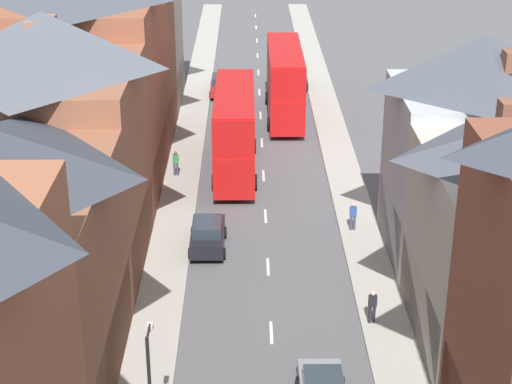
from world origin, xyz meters
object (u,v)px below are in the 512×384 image
(pedestrian_mid_left, at_px, (372,305))
(pedestrian_mid_right, at_px, (353,215))
(double_decker_bus_lead, at_px, (235,130))
(car_parked_left_b, at_px, (221,84))
(double_decker_bus_mid_street, at_px, (285,81))
(car_near_blue, at_px, (296,77))
(pedestrian_far_left, at_px, (176,162))
(car_parked_left_a, at_px, (208,234))

(pedestrian_mid_left, bearing_deg, pedestrian_mid_right, 88.62)
(double_decker_bus_lead, relative_size, car_parked_left_b, 2.42)
(car_parked_left_b, xyz_separation_m, pedestrian_mid_right, (7.79, -25.65, 0.23))
(double_decker_bus_mid_street, bearing_deg, car_parked_left_b, 128.90)
(pedestrian_mid_left, bearing_deg, car_near_blue, 92.11)
(car_parked_left_b, relative_size, pedestrian_far_left, 2.78)
(car_parked_left_b, relative_size, pedestrian_mid_right, 2.78)
(car_parked_left_a, bearing_deg, car_parked_left_b, 90.00)
(double_decker_bus_mid_street, distance_m, pedestrian_mid_right, 19.88)
(double_decker_bus_lead, height_order, car_near_blue, double_decker_bus_lead)
(car_near_blue, xyz_separation_m, pedestrian_mid_left, (1.36, -37.09, 0.21))
(car_near_blue, height_order, car_parked_left_a, car_parked_left_a)
(car_near_blue, bearing_deg, double_decker_bus_lead, -104.57)
(pedestrian_mid_right, xyz_separation_m, pedestrian_far_left, (-10.18, 7.87, 0.00))
(double_decker_bus_lead, xyz_separation_m, car_parked_left_a, (-1.29, -10.73, -1.98))
(car_parked_left_a, distance_m, pedestrian_mid_right, 8.02)
(double_decker_bus_lead, distance_m, pedestrian_mid_right, 11.12)
(car_parked_left_b, distance_m, pedestrian_mid_left, 35.82)
(car_near_blue, bearing_deg, pedestrian_far_left, -113.40)
(car_near_blue, height_order, car_parked_left_b, car_near_blue)
(pedestrian_mid_left, relative_size, pedestrian_mid_right, 1.00)
(double_decker_bus_mid_street, height_order, pedestrian_mid_left, double_decker_bus_mid_street)
(car_parked_left_a, relative_size, pedestrian_mid_left, 2.43)
(pedestrian_mid_right, bearing_deg, car_parked_left_a, -166.40)
(car_parked_left_b, bearing_deg, double_decker_bus_lead, -85.61)
(pedestrian_mid_left, height_order, pedestrian_far_left, same)
(car_near_blue, bearing_deg, pedestrian_mid_left, -87.89)
(double_decker_bus_mid_street, relative_size, car_parked_left_b, 2.42)
(double_decker_bus_lead, xyz_separation_m, pedestrian_mid_left, (6.27, -18.21, -1.78))
(double_decker_bus_lead, relative_size, pedestrian_far_left, 6.71)
(double_decker_bus_lead, bearing_deg, car_near_blue, 75.43)
(car_parked_left_a, distance_m, pedestrian_far_left, 10.05)
(car_parked_left_a, relative_size, pedestrian_far_left, 2.43)
(car_near_blue, bearing_deg, car_parked_left_a, -101.83)
(pedestrian_mid_right, distance_m, pedestrian_far_left, 12.87)
(double_decker_bus_lead, distance_m, car_parked_left_a, 10.99)
(double_decker_bus_lead, distance_m, car_parked_left_b, 16.97)
(double_decker_bus_lead, distance_m, car_near_blue, 19.61)
(car_near_blue, xyz_separation_m, car_parked_left_b, (-6.20, -2.08, -0.02))
(double_decker_bus_lead, height_order, pedestrian_mid_left, double_decker_bus_lead)
(double_decker_bus_mid_street, distance_m, pedestrian_mid_left, 29.13)
(car_parked_left_a, bearing_deg, double_decker_bus_lead, 83.14)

